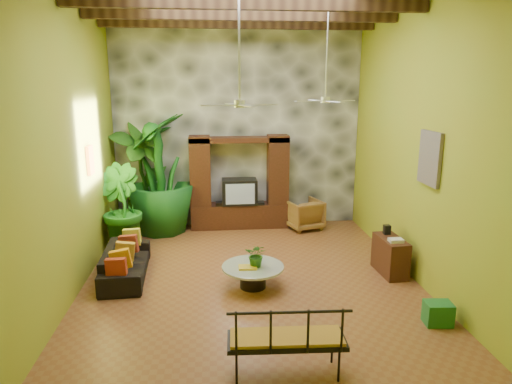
{
  "coord_description": "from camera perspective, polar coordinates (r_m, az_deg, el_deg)",
  "views": [
    {
      "loc": [
        -0.66,
        -7.8,
        3.52
      ],
      "look_at": [
        0.12,
        0.2,
        1.6
      ],
      "focal_mm": 32.0,
      "sensor_mm": 36.0,
      "label": 1
    }
  ],
  "objects": [
    {
      "name": "ground",
      "position": [
        8.58,
        -0.69,
        -10.77
      ],
      "size": [
        7.0,
        7.0,
        0.0
      ],
      "primitive_type": "plane",
      "color": "brown",
      "rests_on": "ground"
    },
    {
      "name": "back_wall",
      "position": [
        11.37,
        -2.26,
        8.28
      ],
      "size": [
        6.0,
        0.02,
        5.0
      ],
      "primitive_type": "cube",
      "color": "#9F9924",
      "rests_on": "ground"
    },
    {
      "name": "left_wall",
      "position": [
        8.21,
        -22.2,
        5.32
      ],
      "size": [
        0.02,
        7.0,
        5.0
      ],
      "primitive_type": "cube",
      "color": "#9F9924",
      "rests_on": "ground"
    },
    {
      "name": "right_wall",
      "position": [
        8.68,
        19.52,
        5.93
      ],
      "size": [
        0.02,
        7.0,
        5.0
      ],
      "primitive_type": "cube",
      "color": "#9F9924",
      "rests_on": "ground"
    },
    {
      "name": "stone_accent_wall",
      "position": [
        11.31,
        -2.25,
        8.25
      ],
      "size": [
        5.98,
        0.1,
        4.98
      ],
      "primitive_type": "cube",
      "color": "#3A3C42",
      "rests_on": "ground"
    },
    {
      "name": "ceiling_beams",
      "position": [
        7.93,
        -0.8,
        22.59
      ],
      "size": [
        5.95,
        5.36,
        0.22
      ],
      "color": "#3B2612",
      "rests_on": "ceiling"
    },
    {
      "name": "entertainment_center",
      "position": [
        11.25,
        -2.08,
        0.31
      ],
      "size": [
        2.4,
        0.55,
        2.3
      ],
      "color": "black",
      "rests_on": "ground"
    },
    {
      "name": "ceiling_fan_front",
      "position": [
        7.42,
        -2.07,
        12.53
      ],
      "size": [
        1.28,
        1.28,
        1.86
      ],
      "color": "silver",
      "rests_on": "ceiling"
    },
    {
      "name": "ceiling_fan_back",
      "position": [
        9.28,
        8.72,
        12.57
      ],
      "size": [
        1.28,
        1.28,
        1.86
      ],
      "color": "silver",
      "rests_on": "ceiling"
    },
    {
      "name": "wall_art_mask",
      "position": [
        9.2,
        -20.03,
        3.76
      ],
      "size": [
        0.06,
        0.32,
        0.55
      ],
      "primitive_type": "cube",
      "color": "yellow",
      "rests_on": "left_wall"
    },
    {
      "name": "wall_art_painting",
      "position": [
        8.15,
        20.91,
        3.96
      ],
      "size": [
        0.06,
        0.7,
        0.9
      ],
      "primitive_type": "cube",
      "color": "#2B579E",
      "rests_on": "right_wall"
    },
    {
      "name": "sofa",
      "position": [
        8.9,
        -15.98,
        -8.47
      ],
      "size": [
        0.83,
        1.93,
        0.55
      ],
      "primitive_type": "imported",
      "rotation": [
        0.0,
        0.0,
        1.62
      ],
      "color": "black",
      "rests_on": "ground"
    },
    {
      "name": "wicker_armchair",
      "position": [
        11.34,
        6.01,
        -2.77
      ],
      "size": [
        1.0,
        1.01,
        0.74
      ],
      "primitive_type": "imported",
      "rotation": [
        0.0,
        0.0,
        3.46
      ],
      "color": "olive",
      "rests_on": "ground"
    },
    {
      "name": "tall_plant_a",
      "position": [
        11.29,
        -14.03,
        1.99
      ],
      "size": [
        1.73,
        1.63,
        2.72
      ],
      "primitive_type": "imported",
      "rotation": [
        0.0,
        0.0,
        0.64
      ],
      "color": "#225616",
      "rests_on": "ground"
    },
    {
      "name": "tall_plant_b",
      "position": [
        10.19,
        -16.66,
        -1.88
      ],
      "size": [
        1.3,
        1.3,
        1.85
      ],
      "primitive_type": "imported",
      "rotation": [
        0.0,
        0.0,
        2.36
      ],
      "color": "#1E6C1C",
      "rests_on": "ground"
    },
    {
      "name": "tall_plant_c",
      "position": [
        11.04,
        -12.0,
        2.22
      ],
      "size": [
        1.77,
        1.77,
        2.86
      ],
      "primitive_type": "imported",
      "rotation": [
        0.0,
        0.0,
        4.6
      ],
      "color": "#185C1D",
      "rests_on": "ground"
    },
    {
      "name": "coffee_table",
      "position": [
        8.15,
        -0.39,
        -10.15
      ],
      "size": [
        1.09,
        1.09,
        0.4
      ],
      "rotation": [
        0.0,
        0.0,
        0.18
      ],
      "color": "black",
      "rests_on": "ground"
    },
    {
      "name": "centerpiece_plant",
      "position": [
        8.0,
        0.1,
        -7.87
      ],
      "size": [
        0.47,
        0.44,
        0.42
      ],
      "primitive_type": "imported",
      "rotation": [
        0.0,
        0.0,
        -0.35
      ],
      "color": "#265A17",
      "rests_on": "coffee_table"
    },
    {
      "name": "yellow_tray",
      "position": [
        7.99,
        -1.05,
        -9.39
      ],
      "size": [
        0.32,
        0.23,
        0.03
      ],
      "primitive_type": "cube",
      "rotation": [
        0.0,
        0.0,
        -0.02
      ],
      "color": "yellow",
      "rests_on": "coffee_table"
    },
    {
      "name": "iron_bench",
      "position": [
        5.77,
        3.97,
        -17.65
      ],
      "size": [
        1.47,
        0.59,
        0.57
      ],
      "rotation": [
        0.0,
        0.0,
        -0.05
      ],
      "color": "black",
      "rests_on": "ground"
    },
    {
      "name": "side_console",
      "position": [
        9.04,
        16.44,
        -7.66
      ],
      "size": [
        0.44,
        0.89,
        0.7
      ],
      "primitive_type": "cube",
      "rotation": [
        0.0,
        0.0,
        0.05
      ],
      "color": "#3B1E12",
      "rests_on": "ground"
    },
    {
      "name": "green_bin",
      "position": [
        7.55,
        21.8,
        -13.91
      ],
      "size": [
        0.42,
        0.33,
        0.34
      ],
      "primitive_type": "cube",
      "rotation": [
        0.0,
        0.0,
        -0.09
      ],
      "color": "#217D2F",
      "rests_on": "ground"
    }
  ]
}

